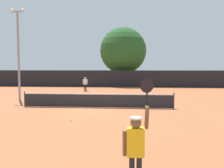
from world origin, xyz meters
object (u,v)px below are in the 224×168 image
at_px(tennis_ball, 71,120).
at_px(light_pole, 18,48).
at_px(player_receiving, 85,83).
at_px(parked_car_near, 126,79).
at_px(large_tree, 123,51).
at_px(player_serving, 136,143).

xyz_separation_m(tennis_ball, light_pole, (-6.31, 7.21, 4.33)).
bearing_deg(light_pole, player_receiving, 61.35).
distance_m(player_receiving, light_pole, 9.27).
bearing_deg(parked_car_near, player_receiving, -117.76).
distance_m(player_receiving, parked_car_near, 12.95).
bearing_deg(player_receiving, tennis_ball, 98.37).
relative_size(tennis_ball, parked_car_near, 0.02).
relative_size(tennis_ball, light_pole, 0.01).
xyz_separation_m(large_tree, parked_car_near, (0.40, 2.85, -4.48)).
relative_size(player_receiving, large_tree, 0.18).
height_order(tennis_ball, large_tree, large_tree).
relative_size(light_pole, parked_car_near, 1.72).
distance_m(player_serving, player_receiving, 22.25).
bearing_deg(player_receiving, large_tree, -113.36).
xyz_separation_m(player_serving, light_pole, (-9.52, 14.02, 3.24)).
bearing_deg(light_pole, tennis_ball, -48.77).
xyz_separation_m(player_serving, parked_car_near, (-0.95, 33.76, -0.35)).
bearing_deg(player_receiving, player_serving, 103.99).
bearing_deg(light_pole, large_tree, 64.21).
xyz_separation_m(light_pole, large_tree, (8.17, 16.90, 0.89)).
height_order(player_receiving, parked_car_near, parked_car_near).
bearing_deg(tennis_ball, light_pole, 131.23).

